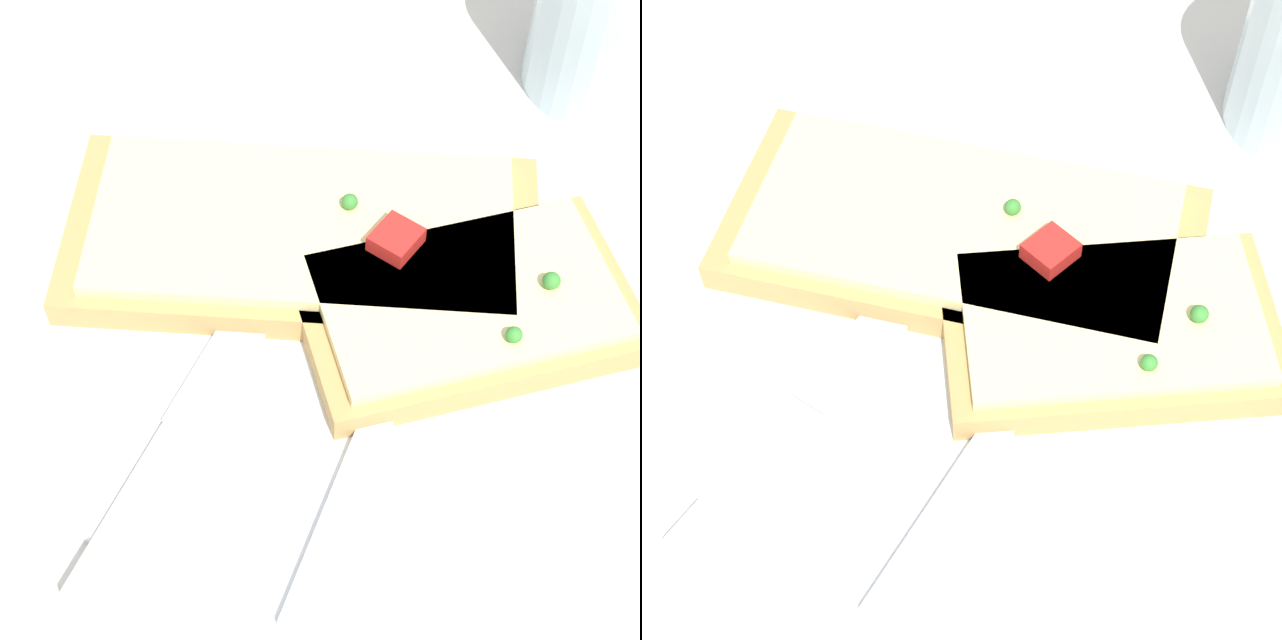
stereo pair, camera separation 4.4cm
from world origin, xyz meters
The scene contains 7 objects.
ground_plane centered at (0.00, 0.00, 0.00)m, with size 4.00×4.00×0.00m, color beige.
plate centered at (0.00, 0.00, 0.01)m, with size 0.25×0.25×0.01m.
fork centered at (0.04, 0.00, 0.01)m, with size 0.07×0.20×0.01m.
knife centered at (-0.02, -0.06, 0.01)m, with size 0.06×0.21×0.01m.
pizza_slice_main centered at (-0.03, 0.03, 0.02)m, with size 0.23×0.19×0.03m.
pizza_slice_corner centered at (0.05, 0.04, 0.02)m, with size 0.15×0.16×0.03m.
crumb_scatter centered at (0.01, 0.02, 0.02)m, with size 0.05×0.06×0.01m.
Camera 2 is at (0.18, -0.18, 0.38)m, focal length 60.00 mm.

